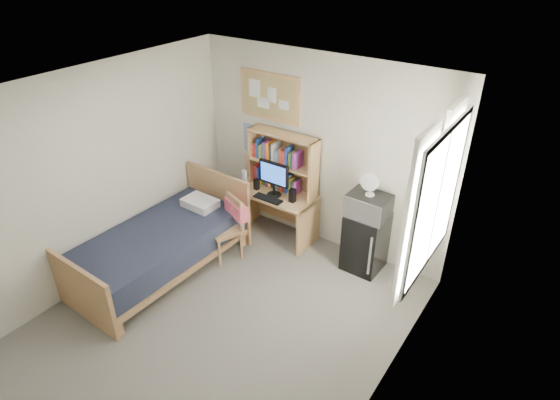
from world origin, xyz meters
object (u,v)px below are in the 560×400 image
Objects in this scene: mini_fridge at (365,241)px; desk_fan at (371,185)px; speaker_right at (292,196)px; monitor at (274,179)px; microwave at (369,205)px; desk at (277,215)px; desk_chair at (224,229)px; speaker_left at (257,184)px; bed at (160,251)px; bulletin_board at (270,97)px.

desk_fan reaches higher than mini_fridge.
monitor is at bearing -180.00° from speaker_right.
microwave reaches higher than speaker_right.
desk is 1.26× the size of desk_chair.
bed is at bearing -107.03° from speaker_left.
speaker_right is at bearing -11.31° from desk.
bulletin_board is at bearing 90.42° from speaker_left.
mini_fridge reaches higher than desk.
mini_fridge is (1.62, 0.85, -0.04)m from desk_chair.
monitor is 0.34m from speaker_right.
bed is 2.75m from desk_fan.
bed is at bearing -116.28° from desk.
microwave reaches higher than bed.
speaker_left is (-0.00, -0.34, -1.16)m from bulletin_board.
microwave is at bearing -90.00° from mini_fridge.
speaker_right is at bearing -30.15° from bulletin_board.
desk_chair is at bearing -108.06° from desk.
bulletin_board reaches higher than desk.
speaker_right reaches higher than mini_fridge.
desk is 7.04× the size of speaker_left.
monitor is at bearing -175.14° from desk_fan.
speaker_left reaches higher than bed.
mini_fridge is at bearing 90.00° from desk_fan.
desk_chair is at bearing -87.39° from speaker_left.
bulletin_board is 1.85m from desk_chair.
speaker_right is 1.14m from desk_fan.
monitor reaches higher than desk.
bulletin_board is at bearing 131.62° from monitor.
bulletin_board reaches higher than desk_chair.
bulletin_board is at bearing 112.86° from desk_chair.
desk_fan is at bearing 5.26° from speaker_right.
desk is at bearing -43.52° from bulletin_board.
desk_chair reaches higher than speaker_left.
desk_chair is at bearing -88.76° from bulletin_board.
microwave is at bearing 4.09° from monitor.
bulletin_board is 1.81m from desk_fan.
bed is 7.85× the size of desk_fan.
speaker_left is 0.32× the size of microwave.
desk_fan is (1.05, 0.08, 0.44)m from speaker_right.
monitor is 0.99× the size of microwave.
bed is 4.38× the size of microwave.
desk_chair reaches higher than bed.
microwave is at bearing -9.13° from bulletin_board.
mini_fridge is at bearing 2.39° from desk.
desk_fan reaches higher than microwave.
desk_chair is 1.98m from desk_fan.
monitor is at bearing 64.02° from bed.
desk_chair is (-0.28, -0.81, 0.09)m from desk.
microwave is at bearing 37.64° from bed.
desk_chair is 0.85m from bed.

